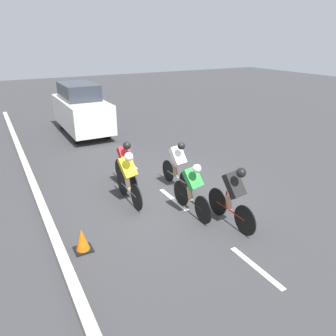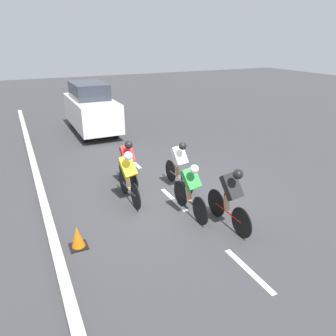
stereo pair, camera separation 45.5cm
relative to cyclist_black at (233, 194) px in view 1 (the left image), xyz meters
The scene contains 12 objects.
ground_plane 2.27m from the cyclist_black, 75.48° to the right, with size 60.00×60.00×0.00m, color #38383A.
lane_stripe_near 1.72m from the cyclist_black, 69.50° to the left, with size 0.12×1.40×0.01m, color white.
lane_stripe_mid 2.02m from the cyclist_black, 73.29° to the right, with size 0.12×1.40×0.01m, color white.
lane_stripe_far 5.07m from the cyclist_black, 83.89° to the right, with size 0.12×1.40×0.01m, color white.
curb 4.20m from the cyclist_black, 25.43° to the right, with size 0.20×27.21×0.14m, color #B7B2A8.
cyclist_black is the anchor object (origin of this frame).
cyclist_white 2.34m from the cyclist_black, 88.08° to the right, with size 0.37×1.68×1.47m.
cyclist_green 1.01m from the cyclist_black, 57.28° to the right, with size 0.41×1.67×1.44m.
cyclist_yellow 2.72m from the cyclist_black, 52.61° to the right, with size 0.41×1.66×1.50m.
cyclist_red 3.41m from the cyclist_black, 67.07° to the right, with size 0.36×1.68×1.45m.
support_car 9.47m from the cyclist_black, 84.63° to the right, with size 1.70×4.20×2.20m.
traffic_cone 3.41m from the cyclist_black, 12.21° to the right, with size 0.36×0.36×0.49m.
Camera 1 is at (3.93, 7.13, 4.10)m, focal length 35.00 mm.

